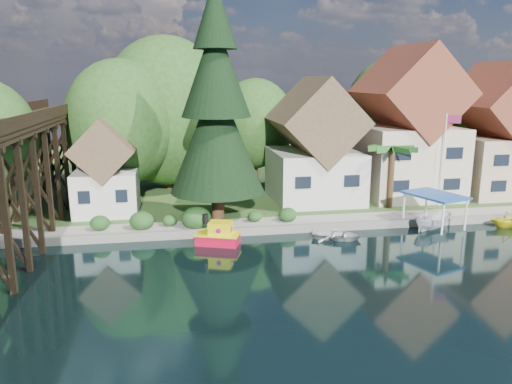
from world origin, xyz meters
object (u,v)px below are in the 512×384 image
Objects in this scene: house_left at (315,149)px; house_right at (497,138)px; flagpole at (446,150)px; house_center at (407,133)px; palm_tree at (393,151)px; boat_canopy at (434,214)px; shed at (106,173)px; boat_yellow at (508,218)px; tugboat at (218,235)px; boat_white_a at (337,234)px; trestle_bridge at (1,179)px; conifer at (216,109)px.

house_right is at bearing 0.00° from house_left.
house_right is at bearing 28.42° from flagpole.
house_center is 2.46× the size of palm_tree.
house_left is 0.79× the size of house_center.
house_center is at bearing 77.43° from boat_canopy.
shed reaches higher than boat_yellow.
tugboat is (-18.65, -10.23, -5.76)m from house_center.
tugboat is 0.95× the size of boat_white_a.
trestle_bridge is at bearing -160.51° from house_center.
house_left is 11.09m from boat_white_a.
house_center reaches higher than boat_white_a.
trestle_bridge is 4.01× the size of house_left.
conifer is at bearing -21.19° from shed.
tugboat is (-15.23, -5.74, -4.77)m from palm_tree.
boat_canopy is at bearing -52.59° from house_left.
boat_canopy is (16.09, -4.09, -7.91)m from conifer.
trestle_bridge is at bearing 95.18° from boat_yellow.
boat_white_a is 0.71× the size of boat_canopy.
shed is (-18.00, -1.50, -1.31)m from house_left.
trestle_bridge is 14.20m from tugboat.
boat_yellow is at bearing -65.54° from boat_white_a.
tugboat is (-19.96, -5.57, -4.72)m from flagpole.
boat_canopy is (29.88, 1.83, -4.15)m from trestle_bridge.
conifer reaches higher than house_right.
palm_tree is 6.68m from boat_canopy.
house_left reaches higher than shed.
boat_white_a is (8.09, -5.04, -8.73)m from conifer.
house_center is at bearing 24.62° from boat_yellow.
trestle_bridge is at bearing -118.19° from shed.
house_center is (32.00, 11.33, 1.07)m from trestle_bridge.
palm_tree reaches higher than boat_yellow.
conifer reaches higher than house_left.
palm_tree is (23.58, -2.48, 1.60)m from shed.
shed is at bearing 173.99° from palm_tree.
house_left is at bearing 4.77° from shed.
conifer is at bearing -151.94° from house_left.
house_right is at bearing 10.23° from conifer.
flagpole reaches higher than shed.
trestle_bridge is 10.69m from shed.
boat_white_a is at bearing 95.12° from boat_yellow.
boat_white_a is at bearing -173.21° from boat_canopy.
house_left is 14.42m from tugboat.
boat_white_a is at bearing -1.50° from tugboat.
flagpole is (4.73, -0.18, -0.06)m from palm_tree.
shed is 26.12m from boat_canopy.
house_center is 5.19× the size of boat_yellow.
palm_tree is at bearing 56.53° from boat_yellow.
house_center is 9.04m from house_right.
house_right is 1.59× the size of shed.
boat_canopy is (8.00, 0.95, 0.83)m from boat_white_a.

